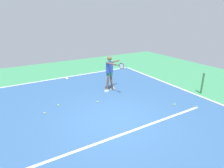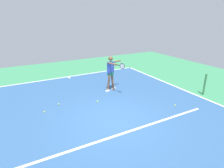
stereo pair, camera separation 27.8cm
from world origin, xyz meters
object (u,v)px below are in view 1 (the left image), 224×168
object	(u,v)px
tennis_player	(110,71)
tennis_ball_near_service_line	(58,105)
net_post	(202,83)
tennis_ball_far_corner	(45,113)
tennis_ball_near_player	(97,102)
tennis_ball_by_sideline	(174,104)

from	to	relation	value
tennis_player	tennis_ball_near_service_line	bearing A→B (deg)	-9.86
net_post	tennis_player	size ratio (longest dim) A/B	0.59
tennis_ball_near_service_line	tennis_ball_far_corner	size ratio (longest dim) A/B	1.00
tennis_ball_near_player	tennis_ball_near_service_line	size ratio (longest dim) A/B	1.00
tennis_player	tennis_ball_near_player	world-z (taller)	tennis_player
net_post	tennis_ball_near_player	world-z (taller)	net_post
tennis_player	net_post	bearing A→B (deg)	126.93
tennis_player	tennis_ball_near_service_line	size ratio (longest dim) A/B	27.71
net_post	tennis_ball_by_sideline	distance (m)	2.26
tennis_ball_by_sideline	net_post	bearing A→B (deg)	-173.37
net_post	tennis_ball_near_player	size ratio (longest dim) A/B	16.21
net_post	tennis_ball_near_service_line	size ratio (longest dim) A/B	16.21
net_post	tennis_ball_far_corner	world-z (taller)	net_post
tennis_player	tennis_ball_far_corner	distance (m)	3.76
tennis_player	tennis_ball_near_player	distance (m)	1.86
net_post	tennis_ball_by_sideline	bearing A→B (deg)	6.63
net_post	tennis_ball_near_service_line	xyz separation A→B (m)	(6.61, -2.28, -0.50)
tennis_ball_far_corner	net_post	bearing A→B (deg)	165.69
tennis_ball_far_corner	tennis_ball_by_sideline	bearing A→B (deg)	157.50
net_post	tennis_ball_by_sideline	size ratio (longest dim) A/B	16.21
tennis_ball_by_sideline	tennis_ball_far_corner	size ratio (longest dim) A/B	1.00
net_post	tennis_ball_far_corner	size ratio (longest dim) A/B	16.21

